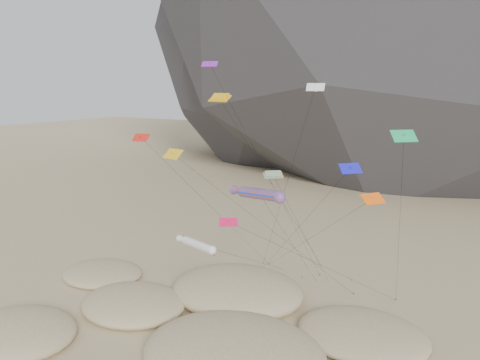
% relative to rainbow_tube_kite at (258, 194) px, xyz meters
% --- Properties ---
extents(dunes, '(48.66, 37.57, 3.89)m').
position_rel_rainbow_tube_kite_xyz_m(dunes, '(-1.96, -8.23, -12.85)').
color(dunes, '#CCB789').
rests_on(dunes, ground).
extents(dune_grass, '(40.85, 27.92, 1.50)m').
position_rel_rainbow_tube_kite_xyz_m(dune_grass, '(-3.43, -8.04, -12.73)').
color(dune_grass, black).
rests_on(dune_grass, ground).
extents(kite_stakes, '(26.63, 3.89, 0.30)m').
position_rel_rainbow_tube_kite_xyz_m(kite_stakes, '(1.21, 11.60, -13.42)').
color(kite_stakes, '#3F2D1E').
rests_on(kite_stakes, ground).
extents(rainbow_tube_kite, '(8.25, 13.06, 14.55)m').
position_rel_rainbow_tube_kite_xyz_m(rainbow_tube_kite, '(0.00, 0.00, 0.00)').
color(rainbow_tube_kite, '#D65416').
rests_on(rainbow_tube_kite, ground).
extents(white_tube_kite, '(6.35, 20.87, 9.98)m').
position_rel_rainbow_tube_kite_xyz_m(white_tube_kite, '(-3.47, -6.65, -4.26)').
color(white_tube_kite, silver).
rests_on(white_tube_kite, ground).
extents(orange_parafoil, '(9.99, 14.00, 24.09)m').
position_rel_rainbow_tube_kite_xyz_m(orange_parafoil, '(-6.47, 3.17, 9.74)').
color(orange_parafoil, '#E6AA0C').
rests_on(orange_parafoil, ground).
extents(multi_parafoil, '(2.55, 15.16, 16.73)m').
position_rel_rainbow_tube_kite_xyz_m(multi_parafoil, '(2.95, -2.27, 2.51)').
color(multi_parafoil, '#EE4D19').
rests_on(multi_parafoil, ground).
extents(delta_kites, '(27.31, 19.67, 27.44)m').
position_rel_rainbow_tube_kite_xyz_m(delta_kites, '(2.33, -0.89, 4.27)').
color(delta_kites, red).
rests_on(delta_kites, ground).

